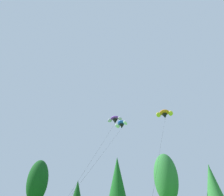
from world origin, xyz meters
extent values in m
ellipsoid|color=#144719|center=(-34.87, 54.58, 9.11)|extent=(5.85, 5.85, 11.77)
cone|color=#144719|center=(-24.73, 60.02, 5.98)|extent=(3.69, 3.69, 7.02)
cone|color=#19561E|center=(-11.83, 58.38, 9.35)|extent=(4.87, 4.87, 10.99)
ellipsoid|color=#2D7033|center=(1.10, 56.60, 8.64)|extent=(5.64, 5.64, 11.16)
cone|color=#2D7033|center=(10.95, 57.03, 7.01)|extent=(4.05, 4.05, 8.24)
ellipsoid|color=purple|center=(-4.89, 37.72, 17.28)|extent=(1.80, 1.24, 0.80)
ellipsoid|color=silver|center=(-3.81, 37.63, 16.97)|extent=(0.97, 1.00, 0.96)
ellipsoid|color=silver|center=(-5.96, 37.81, 16.97)|extent=(1.08, 1.01, 0.96)
cone|color=black|center=(-4.88, 37.82, 16.61)|extent=(1.04, 1.04, 0.83)
cylinder|color=black|center=(-5.28, 30.70, 8.91)|extent=(0.81, 14.26, 14.59)
ellipsoid|color=orange|center=(3.96, 43.49, 19.49)|extent=(2.02, 1.55, 1.28)
ellipsoid|color=yellow|center=(5.18, 43.55, 19.15)|extent=(1.32, 1.29, 1.38)
ellipsoid|color=yellow|center=(2.74, 43.42, 19.15)|extent=(1.25, 1.30, 1.38)
cone|color=black|center=(3.95, 43.63, 18.74)|extent=(1.15, 1.15, 0.94)
cylinder|color=black|center=(3.68, 32.96, 9.73)|extent=(0.55, 21.34, 17.09)
ellipsoid|color=blue|center=(-4.42, 40.22, 17.15)|extent=(2.15, 1.95, 1.14)
ellipsoid|color=white|center=(-3.43, 39.73, 16.84)|extent=(1.12, 1.40, 1.23)
ellipsoid|color=white|center=(-5.41, 40.71, 16.84)|extent=(1.30, 1.32, 1.23)
cone|color=black|center=(-4.37, 40.33, 16.47)|extent=(1.33, 1.33, 0.85)
cylinder|color=black|center=(-5.02, 31.95, 8.83)|extent=(1.32, 16.77, 14.44)
camera|label=1|loc=(7.17, 4.68, 1.90)|focal=31.93mm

